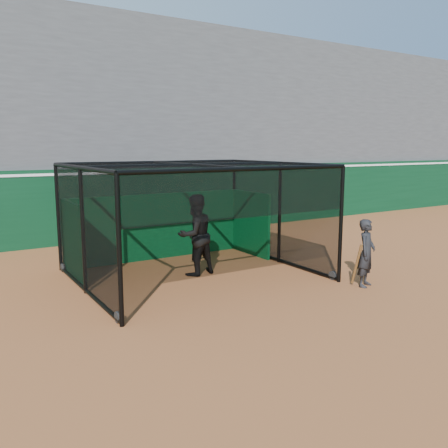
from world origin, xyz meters
TOP-DOWN VIEW (x-y plane):
  - ground at (0.00, 0.00)m, footprint 120.00×120.00m
  - outfield_wall at (0.00, 8.50)m, footprint 50.00×0.50m
  - grandstand at (0.00, 12.27)m, footprint 50.00×7.85m
  - batting_cage at (-0.08, 2.79)m, footprint 5.54×4.76m
  - batter at (0.02, 2.86)m, footprint 1.12×0.94m
  - on_deck_player at (2.91, -0.13)m, footprint 0.69×0.59m

SIDE VIEW (x-z plane):
  - ground at x=0.00m, z-range 0.00..0.00m
  - on_deck_player at x=2.91m, z-range 0.00..1.58m
  - batter at x=0.02m, z-range 0.00..2.06m
  - outfield_wall at x=0.00m, z-range 0.04..2.54m
  - batting_cage at x=-0.08m, z-range 0.00..2.78m
  - grandstand at x=0.00m, z-range 0.00..8.95m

